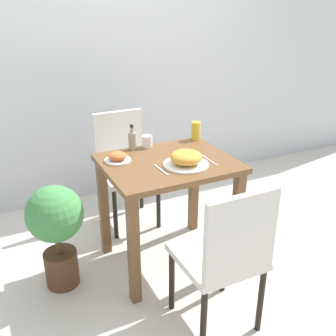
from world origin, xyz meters
name	(u,v)px	position (x,y,z in m)	size (l,w,h in m)	color
ground_plane	(168,259)	(0.00, 0.00, 0.00)	(16.00, 16.00, 0.00)	beige
wall_back	(104,51)	(0.00, 1.23, 1.30)	(8.00, 0.05, 2.60)	silver
dining_table	(168,182)	(0.00, 0.00, 0.61)	(0.82, 0.67, 0.76)	brown
chair_near	(226,253)	(-0.01, -0.70, 0.51)	(0.42, 0.42, 0.90)	silver
chair_far	(124,162)	(-0.06, 0.68, 0.51)	(0.42, 0.42, 0.90)	silver
food_plate	(186,159)	(0.07, -0.11, 0.80)	(0.28, 0.28, 0.10)	white
side_plate	(118,157)	(-0.29, 0.13, 0.78)	(0.17, 0.17, 0.06)	white
drink_cup	(147,141)	(-0.02, 0.29, 0.80)	(0.07, 0.07, 0.08)	white
juice_glass	(196,131)	(0.37, 0.29, 0.82)	(0.07, 0.07, 0.13)	gold
sauce_bottle	(132,140)	(-0.13, 0.29, 0.83)	(0.05, 0.05, 0.18)	gray
fork_utensil	(161,170)	(-0.10, -0.11, 0.76)	(0.02, 0.19, 0.00)	silver
spoon_utensil	(210,160)	(0.24, -0.11, 0.76)	(0.01, 0.19, 0.00)	silver
potted_plant_left	(56,225)	(-0.73, 0.07, 0.44)	(0.35, 0.35, 0.69)	#51331E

